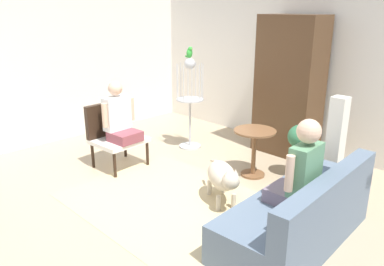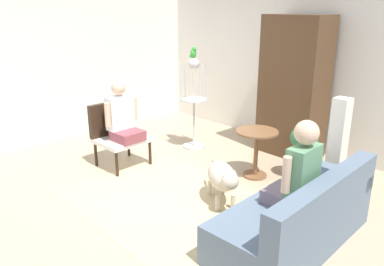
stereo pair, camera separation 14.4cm
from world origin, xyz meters
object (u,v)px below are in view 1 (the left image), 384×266
armchair (113,131)px  dog (223,177)px  round_end_table (254,145)px  person_on_armchair (119,117)px  parrot (189,53)px  column_lamp (335,148)px  person_on_couch (300,170)px  armoire_cabinet (289,87)px  couch (300,216)px  potted_plant (301,145)px  bird_cage_stand (190,100)px

armchair → dog: bearing=6.5°
round_end_table → person_on_armchair: bearing=-143.9°
round_end_table → dog: bearing=-76.3°
parrot → column_lamp: bearing=1.5°
round_end_table → parrot: 1.84m
person_on_couch → dog: size_ratio=1.11×
round_end_table → armoire_cabinet: 1.30m
column_lamp → dog: bearing=-124.7°
couch → parrot: size_ratio=10.63×
person_on_couch → column_lamp: bearing=100.6°
dog → armoire_cabinet: (-0.42, 2.04, 0.73)m
dog → round_end_table: bearing=103.7°
person_on_couch → potted_plant: (-0.78, 1.40, -0.31)m
armoire_cabinet → potted_plant: bearing=-46.7°
person_on_couch → bird_cage_stand: 2.93m
person_on_couch → bird_cage_stand: size_ratio=0.59×
potted_plant → dog: bearing=-100.7°
armchair → column_lamp: 3.06m
couch → column_lamp: size_ratio=1.50×
round_end_table → bird_cage_stand: bird_cage_stand is taller
round_end_table → bird_cage_stand: (-1.44, 0.18, 0.37)m
round_end_table → column_lamp: column_lamp is taller
parrot → potted_plant: (1.92, 0.24, -1.11)m
bird_cage_stand → column_lamp: bearing=1.5°
person_on_armchair → column_lamp: (2.57, 1.37, -0.14)m
armchair → round_end_table: 2.05m
potted_plant → armoire_cabinet: 1.15m
column_lamp → round_end_table: bearing=-166.8°
column_lamp → armoire_cabinet: 1.57m
parrot → dog: bearing=-33.2°
round_end_table → potted_plant: 0.63m
couch → person_on_couch: size_ratio=2.14×
couch → person_on_armchair: person_on_armchair is taller
person_on_couch → column_lamp: person_on_couch is taller
round_end_table → column_lamp: 1.06m
bird_cage_stand → column_lamp: (2.46, 0.07, -0.19)m
armchair → bird_cage_stand: (0.27, 1.31, 0.29)m
couch → round_end_table: (-1.28, 0.97, 0.16)m
armchair → parrot: 1.70m
person_on_couch → couch: bearing=34.2°
armchair → person_on_couch: size_ratio=1.04×
round_end_table → potted_plant: (0.47, 0.41, 0.02)m
potted_plant → person_on_couch: bearing=-60.9°
column_lamp → armoire_cabinet: (-1.22, 0.88, 0.45)m
potted_plant → armoire_cabinet: armoire_cabinet is taller
parrot → person_on_couch: bearing=-23.4°
parrot → armoire_cabinet: (1.24, 0.95, -0.50)m
armchair → bird_cage_stand: bearing=78.2°
dog → potted_plant: size_ratio=1.05×
column_lamp → couch: bearing=-77.8°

